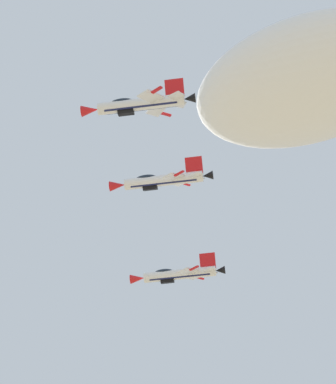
# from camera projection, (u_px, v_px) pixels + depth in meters

# --- Properties ---
(cloud_near_formation) EXTENTS (61.82, 36.87, 25.48)m
(cloud_near_formation) POSITION_uv_depth(u_px,v_px,m) (310.00, 80.00, 247.24)
(cloud_near_formation) COLOR white
(fighter_jet_lead) EXTENTS (15.79, 9.02, 5.57)m
(fighter_jet_lead) POSITION_uv_depth(u_px,v_px,m) (139.00, 105.00, 130.10)
(fighter_jet_lead) COLOR white
(fighter_jet_left_wing) EXTENTS (15.79, 8.44, 6.44)m
(fighter_jet_left_wing) POSITION_uv_depth(u_px,v_px,m) (162.00, 181.00, 143.72)
(fighter_jet_left_wing) COLOR white
(fighter_jet_right_wing) EXTENTS (15.79, 8.98, 5.63)m
(fighter_jet_right_wing) POSITION_uv_depth(u_px,v_px,m) (178.00, 275.00, 157.14)
(fighter_jet_right_wing) COLOR white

